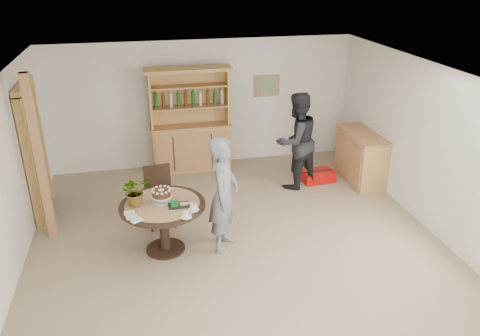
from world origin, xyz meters
The scene contains 17 objects.
ground centered at (0.00, 0.00, 0.00)m, with size 7.00×7.00×0.00m, color tan.
room_shell centered at (0.00, 0.01, 1.74)m, with size 6.04×7.04×2.52m.
doorway centered at (-2.93, 2.00, 1.11)m, with size 0.13×1.10×2.18m.
pine_post centered at (-2.70, 1.20, 1.25)m, with size 0.12×0.12×2.50m, color tan.
hutch centered at (-0.30, 3.24, 0.69)m, with size 1.62×0.54×2.04m.
sideboard centered at (2.74, 2.00, 0.47)m, with size 0.54×1.26×0.94m.
dining_table centered at (-1.05, 0.41, 0.60)m, with size 1.20×1.20×0.76m.
dining_chair centered at (-1.06, 1.24, 0.54)m, with size 0.46×0.46×0.95m.
birthday_cake centered at (-1.05, 0.46, 0.88)m, with size 0.30×0.30×0.20m.
flower_vase centered at (-1.40, 0.46, 0.97)m, with size 0.38×0.33×0.42m, color #3F7233.
gift_tray centered at (-0.83, 0.29, 0.79)m, with size 0.30×0.20×0.08m.
coffee_cup_a centered at (-0.65, 0.13, 0.80)m, with size 0.15×0.15×0.09m.
coffee_cup_b centered at (-0.77, -0.04, 0.79)m, with size 0.15×0.15×0.08m.
napkins centered at (-1.46, 0.10, 0.77)m, with size 0.24×0.33×0.03m.
teen_boy centered at (-0.20, 0.31, 0.85)m, with size 0.62×0.41×1.70m, color slate.
adult_person centered at (1.46, 2.02, 0.89)m, with size 0.86×0.67×1.78m, color black.
red_suitcase centered at (1.96, 2.13, 0.10)m, with size 0.62×0.43×0.21m.
Camera 1 is at (-1.25, -5.42, 3.85)m, focal length 35.00 mm.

